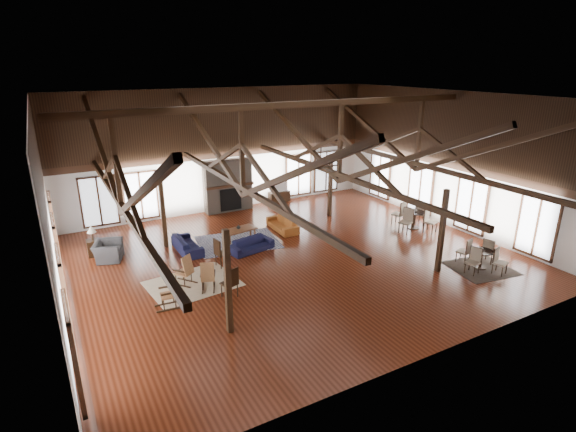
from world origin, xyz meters
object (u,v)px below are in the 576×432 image
armchair (108,251)px  tv_console (279,197)px  cafe_table_far (414,217)px  sofa_navy_front (252,245)px  sofa_orange (282,224)px  coffee_table (240,230)px  cafe_table_near (481,256)px  sofa_navy_left (187,244)px

armchair → tv_console: (9.18, 3.51, -0.07)m
tv_console → cafe_table_far: bearing=-62.2°
sofa_navy_front → sofa_orange: 2.66m
coffee_table → cafe_table_far: (7.45, -2.41, 0.09)m
sofa_orange → tv_console: tv_console is taller
cafe_table_near → tv_console: bearing=103.7°
coffee_table → armchair: bearing=163.1°
coffee_table → cafe_table_far: 7.83m
coffee_table → tv_console: tv_console is taller
sofa_orange → cafe_table_far: 5.94m
armchair → sofa_navy_left: bearing=-83.1°
tv_console → sofa_navy_left: bearing=-146.6°
sofa_navy_left → sofa_orange: sofa_navy_left is taller
sofa_navy_front → sofa_orange: sofa_orange is taller
cafe_table_far → armchair: bearing=166.5°
cafe_table_near → tv_console: 11.13m
sofa_navy_front → coffee_table: sofa_navy_front is taller
sofa_navy_left → cafe_table_near: (8.94, -6.66, 0.19)m
armchair → tv_console: size_ratio=0.96×
sofa_navy_front → tv_console: bearing=42.0°
coffee_table → armchair: 5.20m
sofa_navy_front → armchair: (-5.12, 1.87, 0.10)m
coffee_table → sofa_navy_left: bearing=170.8°
cafe_table_near → tv_console: size_ratio=1.63×
sofa_orange → coffee_table: 2.16m
sofa_navy_front → cafe_table_near: bearing=-50.0°
sofa_navy_front → tv_console: size_ratio=1.57×
sofa_navy_front → sofa_orange: (2.19, 1.51, 0.02)m
sofa_orange → cafe_table_near: bearing=34.5°
armchair → cafe_table_far: size_ratio=0.52×
cafe_table_near → cafe_table_far: bearing=79.4°
armchair → sofa_navy_front: bearing=-90.5°
armchair → cafe_table_near: bearing=-102.1°
cafe_table_far → tv_console: cafe_table_far is taller
sofa_orange → armchair: armchair is taller
cafe_table_near → tv_console: (-2.63, 10.81, -0.19)m
sofa_navy_left → coffee_table: bearing=-89.5°
cafe_table_near → cafe_table_far: size_ratio=0.87×
sofa_navy_front → armchair: bearing=149.0°
sofa_navy_front → cafe_table_far: cafe_table_far is taller
armchair → cafe_table_near: size_ratio=0.59×
sofa_navy_left → sofa_orange: 4.45m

